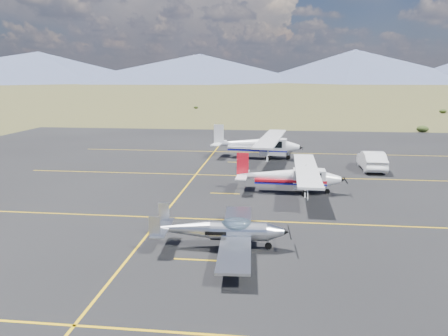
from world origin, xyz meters
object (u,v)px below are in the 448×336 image
(aircraft_low_wing, at_px, (223,230))
(sedan, at_px, (372,160))
(aircraft_plain, at_px, (258,144))
(aircraft_cessna, at_px, (290,176))

(aircraft_low_wing, distance_m, sedan, 21.41)
(aircraft_low_wing, relative_size, aircraft_plain, 0.67)
(aircraft_low_wing, xyz_separation_m, aircraft_cessna, (3.41, 10.32, 0.32))
(sedan, bearing_deg, aircraft_plain, -21.91)
(aircraft_low_wing, height_order, aircraft_cessna, aircraft_cessna)
(aircraft_cessna, bearing_deg, sedan, 50.60)
(aircraft_low_wing, height_order, aircraft_plain, aircraft_plain)
(aircraft_low_wing, xyz_separation_m, sedan, (10.55, 18.64, -0.05))
(aircraft_cessna, bearing_deg, aircraft_low_wing, -107.10)
(aircraft_cessna, xyz_separation_m, sedan, (7.13, 8.32, -0.37))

